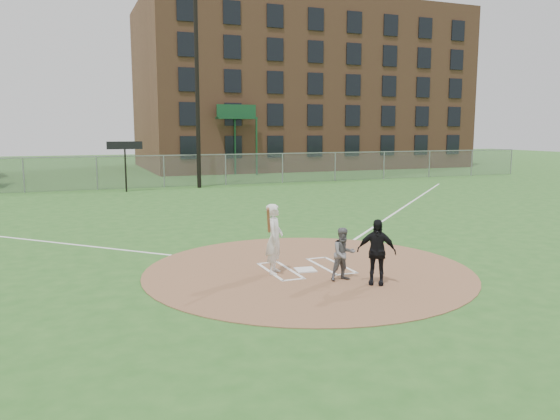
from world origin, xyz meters
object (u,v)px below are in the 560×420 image
object	(u,v)px
catcher	(344,254)
umpire	(376,252)
home_plate	(305,270)
batter_at_plate	(274,239)

from	to	relation	value
catcher	umpire	bearing A→B (deg)	-48.42
home_plate	umpire	size ratio (longest dim) A/B	0.32
home_plate	catcher	bearing A→B (deg)	-67.15
batter_at_plate	catcher	bearing A→B (deg)	-42.00
umpire	home_plate	bearing A→B (deg)	155.72
catcher	batter_at_plate	world-z (taller)	batter_at_plate
home_plate	catcher	distance (m)	1.39
home_plate	batter_at_plate	size ratio (longest dim) A/B	0.28
batter_at_plate	umpire	bearing A→B (deg)	-43.34
home_plate	batter_at_plate	world-z (taller)	batter_at_plate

